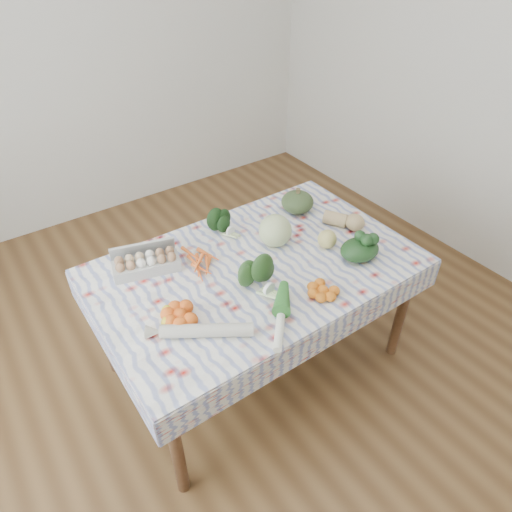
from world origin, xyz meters
TOP-DOWN VIEW (x-y plane):
  - ground at (0.00, 0.00)m, footprint 4.50×4.50m
  - wall_back at (0.00, 2.25)m, footprint 4.00×0.04m
  - dining_table at (0.00, 0.00)m, footprint 1.60×1.00m
  - tablecloth at (0.00, 0.00)m, footprint 1.66×1.06m
  - egg_carton at (-0.48, 0.28)m, footprint 0.36×0.22m
  - carrot_bunch at (-0.23, 0.16)m, footprint 0.25×0.24m
  - kale_bunch at (0.02, 0.34)m, footprint 0.17×0.15m
  - kabocha_squash at (0.51, 0.29)m, footprint 0.22×0.22m
  - cabbage at (0.19, 0.09)m, footprint 0.24×0.24m
  - butternut_squash at (0.62, -0.01)m, footprint 0.21×0.25m
  - orange_cluster at (-0.51, -0.14)m, footprint 0.27×0.27m
  - broccoli at (-0.10, -0.17)m, footprint 0.20×0.20m
  - mandarin_cluster at (0.13, -0.37)m, footprint 0.22×0.22m
  - grapefruit at (0.41, -0.09)m, footprint 0.12×0.12m
  - spinach_bag at (0.49, -0.26)m, footprint 0.23×0.19m
  - daikon at (-0.46, -0.28)m, footprint 0.39×0.28m
  - leek at (-0.14, -0.39)m, footprint 0.29×0.32m

SIDE VIEW (x-z plane):
  - ground at x=0.00m, z-range 0.00..0.00m
  - dining_table at x=0.00m, z-range 0.30..1.05m
  - tablecloth at x=0.00m, z-range 0.75..0.76m
  - carrot_bunch at x=-0.23m, z-range 0.76..0.80m
  - leek at x=-0.14m, z-range 0.76..0.80m
  - mandarin_cluster at x=0.13m, z-range 0.76..0.82m
  - daikon at x=-0.46m, z-range 0.76..0.82m
  - orange_cluster at x=-0.51m, z-range 0.76..0.84m
  - egg_carton at x=-0.48m, z-range 0.76..0.85m
  - spinach_bag at x=0.49m, z-range 0.76..0.86m
  - grapefruit at x=0.41m, z-range 0.76..0.87m
  - butternut_squash at x=0.62m, z-range 0.76..0.87m
  - broccoli at x=-0.10m, z-range 0.76..0.89m
  - kabocha_squash at x=0.51m, z-range 0.76..0.89m
  - kale_bunch at x=0.02m, z-range 0.76..0.89m
  - cabbage at x=0.19m, z-range 0.76..0.94m
  - wall_back at x=0.00m, z-range 0.00..2.80m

